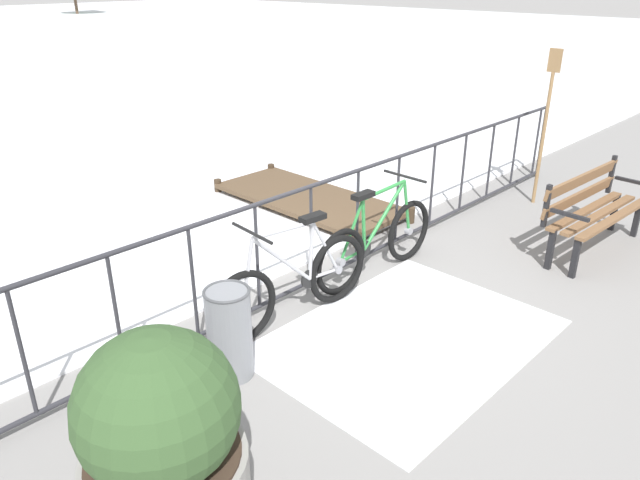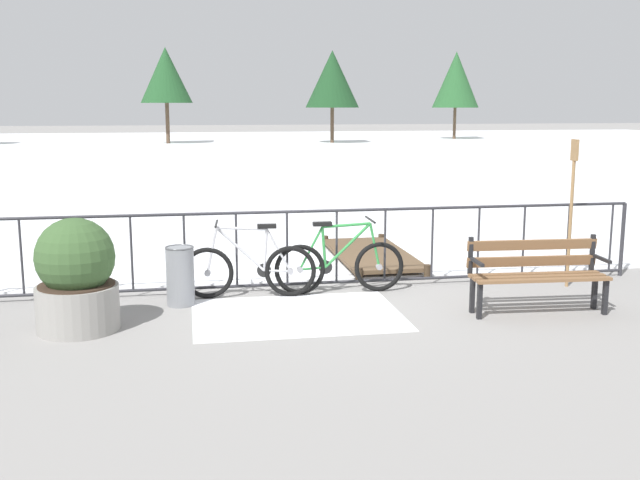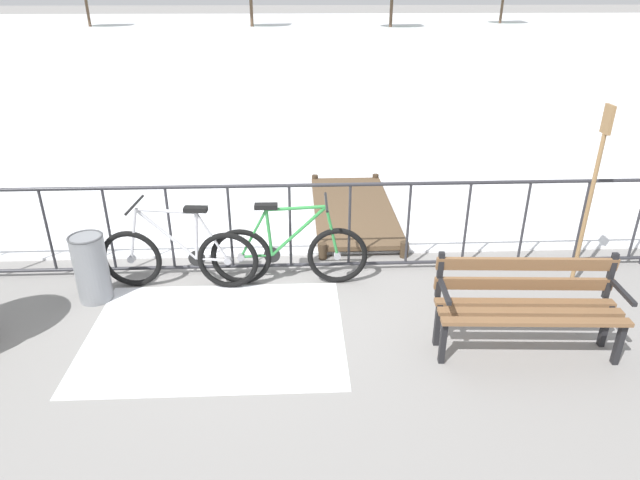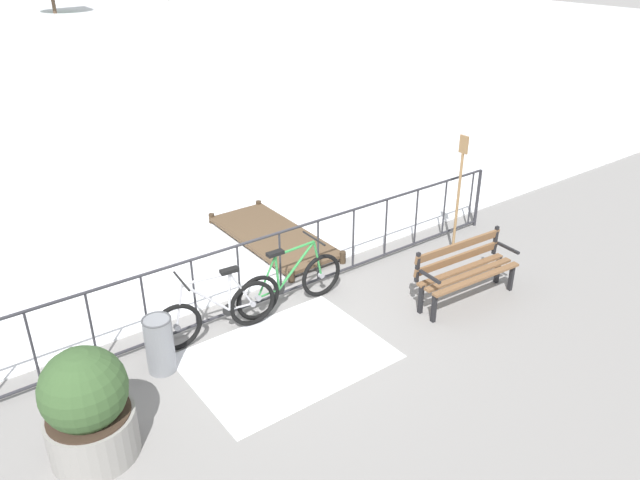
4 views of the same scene
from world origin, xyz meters
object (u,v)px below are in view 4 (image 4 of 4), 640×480
(oar_upright, at_px, (459,187))
(trash_bin, at_px, (160,344))
(planter_with_shrub, at_px, (87,407))
(bicycle_near_railing, at_px, (290,284))
(bicycle_second, at_px, (216,312))
(park_bench, at_px, (465,267))

(oar_upright, bearing_deg, trash_bin, -179.44)
(planter_with_shrub, bearing_deg, bicycle_near_railing, 19.33)
(bicycle_near_railing, bearing_deg, bicycle_second, -178.69)
(park_bench, height_order, oar_upright, oar_upright)
(bicycle_second, xyz_separation_m, trash_bin, (-0.86, -0.22, 0.00))
(planter_with_shrub, bearing_deg, park_bench, -1.94)
(trash_bin, xyz_separation_m, oar_upright, (5.15, 0.05, 0.76))
(park_bench, xyz_separation_m, planter_with_shrub, (-5.24, 0.18, 0.08))
(park_bench, distance_m, trash_bin, 4.28)
(trash_bin, bearing_deg, park_bench, -13.98)
(bicycle_near_railing, relative_size, planter_with_shrub, 1.38)
(trash_bin, bearing_deg, planter_with_shrub, -142.01)
(planter_with_shrub, xyz_separation_m, oar_upright, (6.24, 0.91, 0.54))
(bicycle_near_railing, distance_m, oar_upright, 3.21)
(bicycle_second, bearing_deg, oar_upright, -2.23)
(trash_bin, bearing_deg, bicycle_near_railing, 6.82)
(bicycle_near_railing, xyz_separation_m, trash_bin, (-2.04, -0.24, 0.00))
(park_bench, distance_m, oar_upright, 1.60)
(park_bench, xyz_separation_m, oar_upright, (1.00, 1.08, 0.63))
(bicycle_second, relative_size, oar_upright, 0.86)
(bicycle_near_railing, relative_size, bicycle_second, 1.00)
(planter_with_shrub, relative_size, oar_upright, 0.63)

